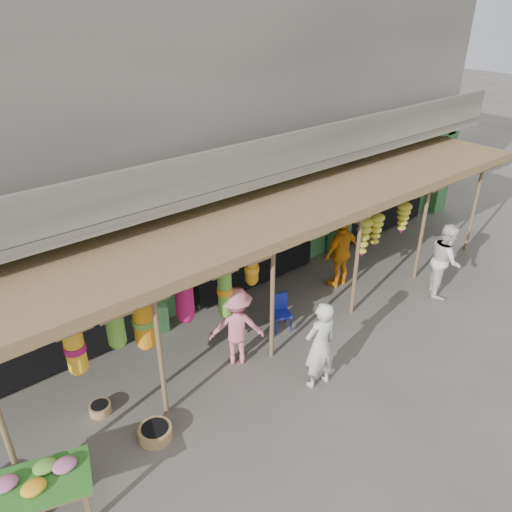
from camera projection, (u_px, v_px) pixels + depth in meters
ground at (315, 324)px, 11.38m from camera, size 80.00×80.00×0.00m
building at (190, 134)px, 13.09m from camera, size 16.40×6.80×7.00m
awning at (290, 211)px, 10.62m from camera, size 14.00×2.70×2.79m
flower_table at (36, 484)px, 6.89m from camera, size 1.68×1.28×0.89m
blue_chair at (280, 309)px, 11.08m from camera, size 0.51×0.52×0.83m
basket_mid at (155, 433)px, 8.46m from camera, size 0.67×0.67×0.22m
basket_right at (100, 409)px, 8.98m from camera, size 0.46×0.46×0.18m
person_front at (320, 345)px, 9.24m from camera, size 0.73×0.53×1.85m
person_right at (445, 260)px, 12.11m from camera, size 1.15×1.13×1.87m
person_vendor at (341, 252)px, 12.44m from camera, size 1.12×0.48×1.90m
person_shopper at (236, 326)px, 9.87m from camera, size 1.27×1.14×1.71m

